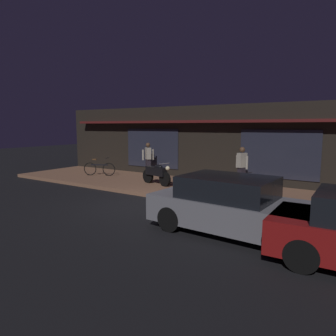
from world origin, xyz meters
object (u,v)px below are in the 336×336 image
(bicycle_parked, at_px, (99,169))
(person_photographer, at_px, (148,159))
(bicycle_extra, at_px, (238,186))
(parked_car_near, at_px, (231,205))
(motorcycle, at_px, (157,173))
(person_bystander, at_px, (242,167))

(bicycle_parked, relative_size, person_photographer, 0.92)
(bicycle_extra, height_order, parked_car_near, parked_car_near)
(bicycle_parked, bearing_deg, motorcycle, -5.96)
(motorcycle, distance_m, bicycle_extra, 3.72)
(bicycle_parked, xyz_separation_m, bicycle_extra, (7.56, -0.62, 0.00))
(motorcycle, distance_m, parked_car_near, 6.00)
(bicycle_parked, relative_size, person_bystander, 0.92)
(motorcycle, bearing_deg, bicycle_extra, -3.40)
(person_photographer, height_order, parked_car_near, person_photographer)
(person_photographer, bearing_deg, bicycle_parked, -149.32)
(person_photographer, xyz_separation_m, parked_car_near, (6.51, -5.26, -0.32))
(bicycle_extra, relative_size, parked_car_near, 0.39)
(person_bystander, bearing_deg, motorcycle, -159.21)
(person_bystander, height_order, parked_car_near, person_bystander)
(motorcycle, height_order, person_photographer, person_photographer)
(motorcycle, height_order, parked_car_near, parked_car_near)
(bicycle_parked, height_order, bicycle_extra, same)
(person_photographer, xyz_separation_m, person_bystander, (5.01, -0.42, 0.00))
(parked_car_near, bearing_deg, bicycle_extra, 107.94)
(bicycle_parked, bearing_deg, parked_car_near, -24.79)
(bicycle_parked, distance_m, person_bystander, 7.21)
(bicycle_extra, xyz_separation_m, parked_car_near, (1.09, -3.37, 0.20))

